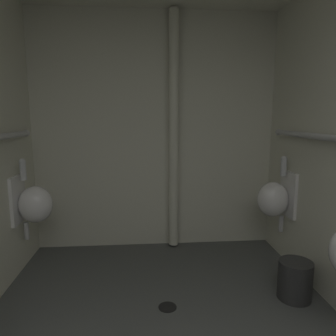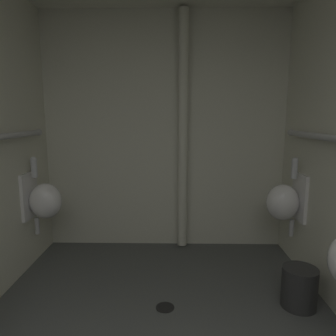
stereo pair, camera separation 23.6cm
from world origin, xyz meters
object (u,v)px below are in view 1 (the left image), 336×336
object	(u,v)px
floor_drain	(167,307)
waste_bin	(295,280)
urinal_right_far	(275,198)
standpipe_back_wall	(174,133)
urinal_left_far	(33,203)

from	to	relation	value
floor_drain	waste_bin	distance (m)	1.03
urinal_right_far	floor_drain	distance (m)	1.45
waste_bin	urinal_right_far	bearing A→B (deg)	82.27
urinal_right_far	standpipe_back_wall	world-z (taller)	standpipe_back_wall
urinal_left_far	urinal_right_far	bearing A→B (deg)	-0.24
standpipe_back_wall	floor_drain	xyz separation A→B (m)	(-0.16, -1.13, -1.26)
urinal_right_far	floor_drain	world-z (taller)	urinal_right_far
urinal_right_far	urinal_left_far	bearing A→B (deg)	179.76
floor_drain	urinal_left_far	bearing A→B (deg)	149.69
urinal_left_far	floor_drain	size ratio (longest dim) A/B	5.39
standpipe_back_wall	waste_bin	size ratio (longest dim) A/B	7.99
urinal_left_far	urinal_right_far	distance (m)	2.29
urinal_left_far	urinal_right_far	xyz separation A→B (m)	(2.29, -0.01, 0.00)
standpipe_back_wall	floor_drain	world-z (taller)	standpipe_back_wall
standpipe_back_wall	waste_bin	bearing A→B (deg)	-51.56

